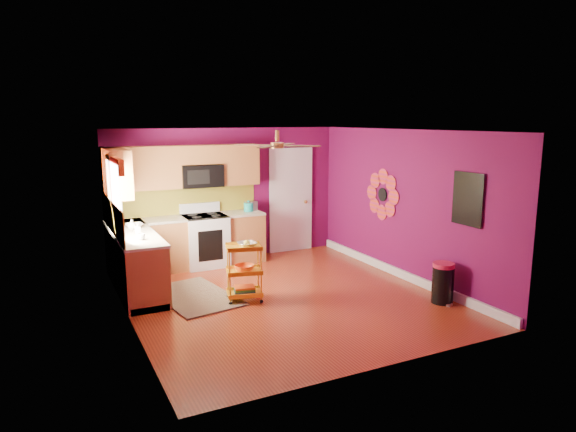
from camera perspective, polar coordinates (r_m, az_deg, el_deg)
ground at (r=7.90m, az=-0.51°, el=-8.98°), size 5.00×5.00×0.00m
room_envelope at (r=7.52m, az=-0.35°, el=2.85°), size 4.54×5.04×2.52m
lower_cabinets at (r=9.00m, az=-13.38°, el=-3.90°), size 2.81×2.31×0.94m
electric_range at (r=9.52m, az=-9.20°, el=-2.64°), size 0.76×0.66×1.13m
upper_cabinetry at (r=9.13m, az=-13.62°, el=5.01°), size 2.80×2.30×1.26m
left_window at (r=7.87m, az=-18.73°, el=3.41°), size 0.08×1.35×1.08m
panel_door at (r=10.37m, az=0.30°, el=1.65°), size 0.95×0.11×2.15m
right_wall_art at (r=8.46m, az=14.23°, el=2.12°), size 0.04×2.74×1.04m
ceiling_fan at (r=7.62m, az=-1.20°, el=7.93°), size 1.01×1.01×0.26m
shag_rug at (r=8.02m, az=-10.34°, el=-8.74°), size 1.23×1.74×0.02m
rolling_cart at (r=7.62m, az=-4.83°, el=-5.98°), size 0.59×0.49×0.93m
trash_can at (r=7.90m, az=16.83°, el=-7.14°), size 0.41×0.41×0.60m
teal_kettle at (r=9.75m, az=-4.41°, el=1.02°), size 0.18×0.18×0.21m
toaster at (r=9.81m, az=-4.15°, el=1.12°), size 0.22×0.15×0.18m
soap_bottle_a at (r=8.13m, az=-16.37°, el=-1.34°), size 0.08×0.08×0.17m
soap_bottle_b at (r=8.45m, az=-16.96°, el=-0.90°), size 0.14×0.14×0.17m
counter_dish at (r=8.62m, az=-16.73°, el=-1.03°), size 0.27×0.27×0.07m
counter_cup at (r=7.73m, az=-16.00°, el=-2.23°), size 0.12×0.12×0.09m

